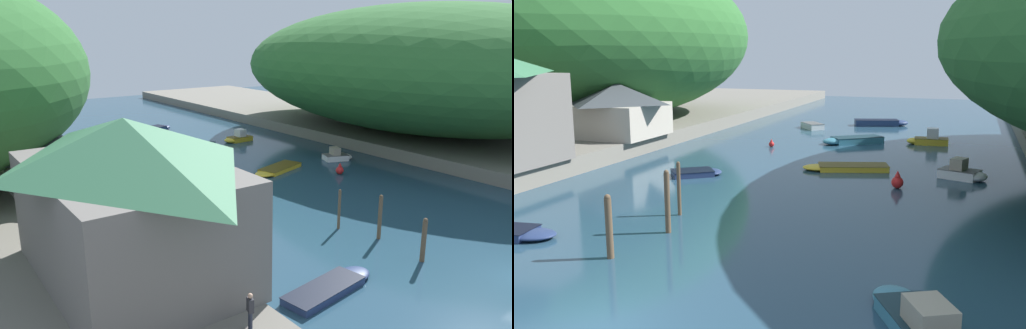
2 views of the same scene
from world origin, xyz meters
The scene contains 17 objects.
water_surface centered at (0.00, 30.00, 0.00)m, with size 130.00×130.00×0.00m, color #234256.
left_bank centered at (-26.25, 30.00, 0.67)m, with size 22.00×120.00×1.34m.
hillside_left centered at (-27.35, 39.98, 10.23)m, with size 29.18×40.85×17.79m.
boathouse_shed centered at (-18.16, 28.13, 3.73)m, with size 7.45×7.44×4.60m.
boat_yellow_tender centered at (9.70, 3.17, 0.39)m, with size 4.29×5.97×1.29m.
boat_small_dinghy centered at (1.02, 53.23, 0.35)m, with size 6.50×3.72×0.71m.
boat_far_right_bank centered at (10.57, 26.46, 0.44)m, with size 3.53×2.65×1.42m.
boat_navy_launch centered at (7.04, 40.95, 0.46)m, with size 3.89×1.98×1.53m.
boat_near_quay centered at (-7.12, 21.45, 0.20)m, with size 3.95×3.67×0.41m.
boat_open_rowboat centered at (2.11, 26.67, 0.20)m, with size 6.58×3.85×0.41m.
boat_white_cruiser centered at (0.11, 38.92, 0.31)m, with size 5.87×5.10×0.64m.
boat_far_upstream centered at (-6.36, 48.17, 0.33)m, with size 3.62×3.87×0.66m.
mooring_post_nearest centered at (-3.22, 5.43, 1.41)m, with size 0.30×0.30×2.80m.
mooring_post_second centered at (-2.65, 9.31, 1.56)m, with size 0.27×0.27×3.10m.
mooring_post_middle centered at (-3.59, 12.18, 1.47)m, with size 0.20×0.20×2.92m.
channel_buoy_near centered at (-6.30, 34.61, 0.29)m, with size 0.50×0.50×0.75m.
channel_buoy_far centered at (6.62, 22.25, 0.45)m, with size 0.77×0.77×1.16m.
Camera 2 is at (10.84, -13.90, 8.64)m, focal length 40.00 mm.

